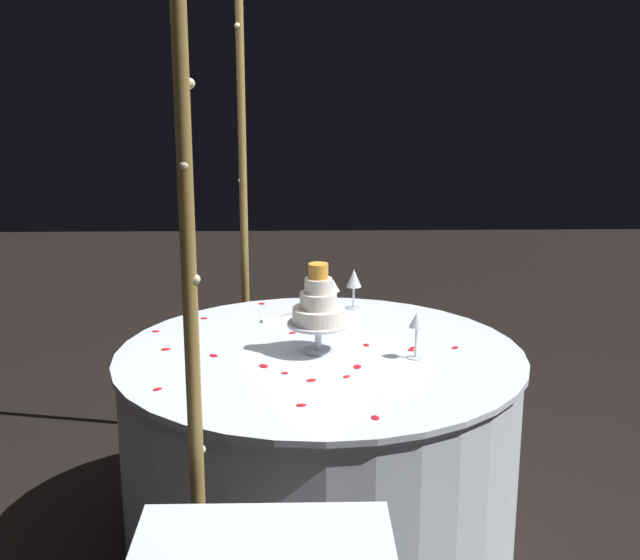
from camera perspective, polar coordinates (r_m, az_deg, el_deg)
The scene contains 27 objects.
ground_plane at distance 3.31m, azimuth 0.00°, elevation -17.14°, with size 12.00×12.00×0.00m, color black.
decorative_arch at distance 2.84m, azimuth -6.61°, elevation 10.04°, with size 1.93×0.05×2.38m.
main_table at distance 3.13m, azimuth 0.00°, elevation -11.34°, with size 1.45×1.45×0.74m.
tiered_cake at distance 2.95m, azimuth -0.11°, elevation -1.89°, with size 0.22×0.22×0.32m.
wine_glass_0 at distance 3.43m, azimuth 0.88°, elevation -0.53°, with size 0.06×0.06×0.14m.
wine_glass_1 at distance 2.92m, azimuth 6.54°, elevation -2.99°, with size 0.06×0.06×0.16m.
wine_glass_2 at distance 3.49m, azimuth 2.30°, elevation 0.02°, with size 0.06×0.06×0.17m.
cake_knife at distance 3.41m, azimuth -2.30°, elevation -2.40°, with size 0.21×0.24×0.01m.
rose_petal_0 at distance 2.77m, azimuth 1.80°, elevation -6.53°, with size 0.03×0.02×0.00m, color red.
rose_petal_1 at distance 2.86m, azimuth 2.53°, elevation -5.87°, with size 0.04×0.03×0.00m, color red.
rose_petal_2 at distance 3.05m, azimuth 6.29°, elevation -4.56°, with size 0.02×0.02×0.00m, color red.
rose_petal_3 at distance 3.59m, azimuth -3.95°, elevation -1.60°, with size 0.03×0.02×0.00m, color red.
rose_petal_4 at distance 2.71m, azimuth -10.91°, elevation -7.24°, with size 0.03×0.02×0.00m, color red.
rose_petal_5 at distance 3.28m, azimuth -11.03°, elevation -3.41°, with size 0.03×0.02×0.00m, color red.
rose_petal_6 at distance 2.74m, azimuth -0.59°, elevation -6.77°, with size 0.03×0.02×0.00m, color red.
rose_petal_7 at distance 3.41m, azimuth -7.84°, elevation -2.57°, with size 0.03×0.02×0.00m, color red.
rose_petal_8 at distance 3.07m, azimuth -10.37°, elevation -4.62°, with size 0.03×0.02×0.00m, color red.
rose_petal_9 at distance 3.07m, azimuth 3.15°, elevation -4.40°, with size 0.03×0.02×0.00m, color red.
rose_petal_10 at distance 2.55m, azimuth -1.27°, elevation -8.43°, with size 0.03×0.02×0.00m, color red.
rose_petal_11 at distance 3.20m, azimuth -1.87°, elevation -3.58°, with size 0.03×0.02×0.00m, color red.
rose_petal_12 at distance 3.51m, azimuth 1.47°, elevation -1.95°, with size 0.03×0.02×0.00m, color red.
rose_petal_13 at distance 3.08m, azimuth 9.12°, elevation -4.52°, with size 0.03×0.02×0.00m, color red.
rose_petal_14 at distance 2.87m, azimuth -3.83°, elevation -5.81°, with size 0.04×0.03×0.00m, color red.
rose_petal_15 at distance 3.03m, azimuth 6.16°, elevation -4.72°, with size 0.03×0.02×0.00m, color red.
rose_petal_16 at distance 2.98m, azimuth -7.19°, elevation -5.08°, with size 0.03×0.02×0.00m, color red.
rose_petal_17 at distance 2.47m, azimuth 3.75°, elevation -9.26°, with size 0.03×0.02×0.00m, color red.
rose_petal_18 at distance 2.80m, azimuth -2.39°, elevation -6.29°, with size 0.02×0.02×0.00m, color red.
Camera 1 is at (-2.82, 0.07, 1.74)m, focal length 47.38 mm.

